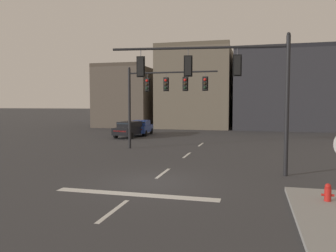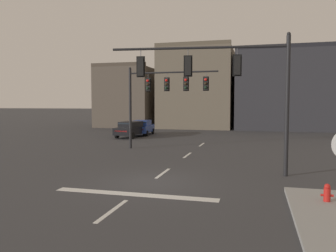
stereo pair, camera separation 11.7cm
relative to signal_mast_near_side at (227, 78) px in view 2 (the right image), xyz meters
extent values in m
plane|color=#353538|center=(-3.03, -2.56, -4.65)|extent=(400.00, 400.00, 0.00)
cube|color=silver|center=(-3.03, -4.56, -4.65)|extent=(6.40, 0.50, 0.01)
cube|color=silver|center=(-3.03, -6.56, -4.65)|extent=(0.16, 2.40, 0.01)
cube|color=silver|center=(-3.03, -0.56, -4.65)|extent=(0.16, 2.40, 0.01)
cube|color=silver|center=(-3.03, 5.44, -4.65)|extent=(0.16, 2.40, 0.01)
cube|color=silver|center=(-3.03, 11.44, -4.65)|extent=(0.16, 2.40, 0.01)
cylinder|color=black|center=(2.75, 0.34, -1.36)|extent=(0.20, 0.20, 6.58)
cylinder|color=black|center=(-1.40, -0.19, 1.43)|extent=(8.31, 1.17, 0.12)
sphere|color=black|center=(2.75, 0.34, 1.97)|extent=(0.18, 0.18, 0.18)
cylinder|color=#56565B|center=(0.44, 0.04, 1.20)|extent=(0.03, 0.03, 0.35)
cube|color=black|center=(0.44, 0.04, 0.57)|extent=(0.33, 0.28, 0.90)
sphere|color=red|center=(0.43, 0.17, 0.85)|extent=(0.20, 0.20, 0.20)
sphere|color=#2D2314|center=(0.43, 0.17, 0.57)|extent=(0.20, 0.20, 0.20)
sphere|color=black|center=(0.43, 0.17, 0.29)|extent=(0.20, 0.20, 0.20)
cube|color=black|center=(0.45, 0.02, 0.57)|extent=(0.42, 0.08, 1.02)
cylinder|color=#56565B|center=(-1.86, -0.25, 1.20)|extent=(0.03, 0.03, 0.35)
cube|color=black|center=(-1.86, -0.25, 0.57)|extent=(0.33, 0.28, 0.90)
sphere|color=red|center=(-1.88, -0.12, 0.85)|extent=(0.20, 0.20, 0.20)
sphere|color=#2D2314|center=(-1.88, -0.12, 0.57)|extent=(0.20, 0.20, 0.20)
sphere|color=black|center=(-1.88, -0.12, 0.29)|extent=(0.20, 0.20, 0.20)
cube|color=black|center=(-1.86, -0.27, 0.57)|extent=(0.42, 0.08, 1.02)
cylinder|color=#56565B|center=(-4.16, -0.54, 1.20)|extent=(0.03, 0.03, 0.35)
cube|color=black|center=(-4.16, -0.54, 0.57)|extent=(0.33, 0.28, 0.90)
sphere|color=red|center=(-4.18, -0.41, 0.85)|extent=(0.20, 0.20, 0.20)
sphere|color=#2D2314|center=(-4.18, -0.41, 0.57)|extent=(0.20, 0.20, 0.20)
sphere|color=black|center=(-4.18, -0.41, 0.29)|extent=(0.20, 0.20, 0.20)
cube|color=black|center=(-4.16, -0.56, 0.57)|extent=(0.42, 0.08, 1.02)
cylinder|color=black|center=(-7.95, 7.76, -1.63)|extent=(0.20, 0.20, 6.04)
cylinder|color=black|center=(-4.62, 7.70, 1.05)|extent=(6.66, 0.24, 0.12)
sphere|color=black|center=(-7.95, 7.76, 1.44)|extent=(0.18, 0.18, 0.18)
cylinder|color=#56565B|center=(-6.50, 7.73, 0.81)|extent=(0.03, 0.03, 0.35)
cube|color=black|center=(-6.50, 7.73, 0.19)|extent=(0.30, 0.25, 0.90)
sphere|color=red|center=(-6.50, 7.60, 0.47)|extent=(0.20, 0.20, 0.20)
sphere|color=#2D2314|center=(-6.50, 7.60, 0.19)|extent=(0.20, 0.20, 0.20)
sphere|color=black|center=(-6.50, 7.60, -0.09)|extent=(0.20, 0.20, 0.20)
cube|color=black|center=(-6.50, 7.75, 0.19)|extent=(0.42, 0.04, 1.02)
cylinder|color=#56565B|center=(-5.05, 7.70, 0.81)|extent=(0.03, 0.03, 0.35)
cube|color=black|center=(-5.05, 7.70, 0.19)|extent=(0.30, 0.25, 0.90)
sphere|color=red|center=(-5.06, 7.57, 0.47)|extent=(0.20, 0.20, 0.20)
sphere|color=#2D2314|center=(-5.06, 7.57, 0.19)|extent=(0.20, 0.20, 0.20)
sphere|color=black|center=(-5.06, 7.57, -0.09)|extent=(0.20, 0.20, 0.20)
cube|color=black|center=(-5.05, 7.72, 0.19)|extent=(0.42, 0.04, 1.02)
cylinder|color=#56565B|center=(-3.61, 7.68, 0.81)|extent=(0.03, 0.03, 0.35)
cube|color=black|center=(-3.61, 7.68, 0.19)|extent=(0.30, 0.25, 0.90)
sphere|color=red|center=(-3.61, 7.55, 0.47)|extent=(0.20, 0.20, 0.20)
sphere|color=#2D2314|center=(-3.61, 7.55, 0.19)|extent=(0.20, 0.20, 0.20)
sphere|color=black|center=(-3.61, 7.55, -0.09)|extent=(0.20, 0.20, 0.20)
cube|color=black|center=(-3.61, 7.70, 0.19)|extent=(0.42, 0.04, 1.02)
cylinder|color=#56565B|center=(-2.16, 7.65, 0.81)|extent=(0.03, 0.03, 0.35)
cube|color=black|center=(-2.16, 7.65, 0.19)|extent=(0.30, 0.25, 0.90)
sphere|color=red|center=(-2.16, 7.52, 0.47)|extent=(0.20, 0.20, 0.20)
sphere|color=#2D2314|center=(-2.16, 7.52, 0.19)|extent=(0.20, 0.20, 0.20)
sphere|color=black|center=(-2.16, 7.52, -0.09)|extent=(0.20, 0.20, 0.20)
cube|color=black|center=(-2.16, 7.67, 0.19)|extent=(0.42, 0.04, 1.02)
cube|color=black|center=(-10.92, 15.70, -3.95)|extent=(2.34, 4.59, 0.70)
cube|color=black|center=(-10.94, 15.55, -3.32)|extent=(1.90, 2.65, 0.56)
cube|color=#2D3842|center=(-10.84, 16.31, -3.34)|extent=(1.54, 0.44, 0.47)
cube|color=#2D3842|center=(-11.08, 14.39, -3.34)|extent=(1.54, 0.41, 0.46)
cylinder|color=black|center=(-11.58, 17.25, -4.33)|extent=(0.30, 0.66, 0.64)
cylinder|color=black|center=(-9.89, 17.03, -4.33)|extent=(0.30, 0.66, 0.64)
cylinder|color=black|center=(-11.94, 14.37, -4.33)|extent=(0.30, 0.66, 0.64)
cylinder|color=black|center=(-10.26, 14.15, -4.33)|extent=(0.30, 0.66, 0.64)
sphere|color=silver|center=(-11.21, 17.94, -3.90)|extent=(0.16, 0.16, 0.16)
sphere|color=silver|center=(-10.07, 17.79, -3.90)|extent=(0.16, 0.16, 0.16)
cube|color=maroon|center=(-11.19, 13.54, -3.87)|extent=(1.36, 0.21, 0.12)
cube|color=navy|center=(-10.68, 18.33, -3.95)|extent=(2.18, 4.54, 0.70)
cube|color=navy|center=(-10.66, 18.18, -3.32)|extent=(1.81, 2.60, 0.56)
cube|color=#2D3842|center=(-10.73, 18.94, -3.34)|extent=(1.54, 0.38, 0.47)
cube|color=#2D3842|center=(-10.56, 17.01, -3.34)|extent=(1.53, 0.35, 0.46)
cylinder|color=black|center=(-11.65, 19.70, -4.33)|extent=(0.28, 0.66, 0.64)
cylinder|color=black|center=(-9.96, 19.85, -4.33)|extent=(0.28, 0.66, 0.64)
cylinder|color=black|center=(-11.39, 16.81, -4.33)|extent=(0.28, 0.66, 0.64)
cylinder|color=black|center=(-9.70, 16.96, -4.33)|extent=(0.28, 0.66, 0.64)
sphere|color=silver|center=(-11.44, 20.45, -3.90)|extent=(0.16, 0.16, 0.16)
sphere|color=silver|center=(-10.30, 20.55, -3.90)|extent=(0.16, 0.16, 0.16)
cube|color=maroon|center=(-10.48, 16.16, -3.87)|extent=(1.37, 0.16, 0.12)
cylinder|color=red|center=(3.71, -4.23, -4.33)|extent=(0.22, 0.22, 0.55)
cylinder|color=red|center=(3.71, -4.23, -4.60)|extent=(0.30, 0.30, 0.10)
sphere|color=red|center=(3.71, -4.23, -4.00)|extent=(0.20, 0.20, 0.20)
cylinder|color=red|center=(3.56, -4.23, -4.30)|extent=(0.10, 0.08, 0.08)
cylinder|color=red|center=(3.86, -4.23, -4.30)|extent=(0.10, 0.08, 0.08)
cube|color=brown|center=(-17.25, 30.90, -0.38)|extent=(7.91, 8.01, 8.55)
cube|color=#493F35|center=(-17.25, 27.19, 4.15)|extent=(7.91, 0.60, 0.50)
cube|color=#665B4C|center=(-6.91, 32.48, 0.81)|extent=(10.00, 11.17, 10.91)
cube|color=brown|center=(-6.91, 27.19, 6.51)|extent=(10.00, 0.60, 0.50)
cube|color=#2D2D33|center=(4.87, 32.79, 0.41)|extent=(12.54, 11.79, 10.13)
cube|color=black|center=(4.87, 27.19, 5.72)|extent=(12.54, 0.60, 0.50)
camera|label=1|loc=(1.28, -16.34, -1.23)|focal=36.01mm
camera|label=2|loc=(1.39, -16.31, -1.23)|focal=36.01mm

